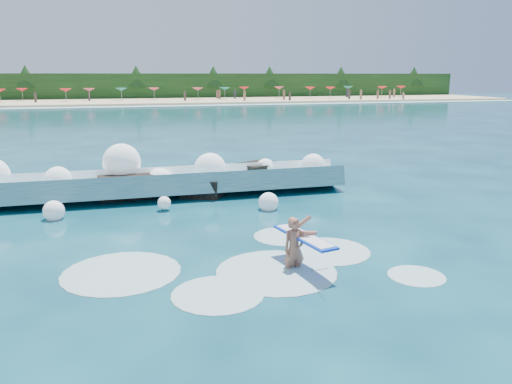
% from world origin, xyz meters
% --- Properties ---
extents(ground, '(200.00, 200.00, 0.00)m').
position_xyz_m(ground, '(0.00, 0.00, 0.00)').
color(ground, '#07303F').
rests_on(ground, ground).
extents(beach, '(140.00, 20.00, 0.40)m').
position_xyz_m(beach, '(0.00, 78.00, 0.20)').
color(beach, tan).
rests_on(beach, ground).
extents(wet_band, '(140.00, 5.00, 0.08)m').
position_xyz_m(wet_band, '(0.00, 67.00, 0.04)').
color(wet_band, silver).
rests_on(wet_band, ground).
extents(treeline, '(140.00, 4.00, 5.00)m').
position_xyz_m(treeline, '(0.00, 88.00, 2.50)').
color(treeline, black).
rests_on(treeline, ground).
extents(breaking_wave, '(16.46, 2.63, 1.42)m').
position_xyz_m(breaking_wave, '(-1.79, 7.33, 0.50)').
color(breaking_wave, teal).
rests_on(breaking_wave, ground).
extents(rock_cluster, '(7.86, 3.10, 1.20)m').
position_xyz_m(rock_cluster, '(0.23, 7.57, 0.38)').
color(rock_cluster, black).
rests_on(rock_cluster, ground).
extents(surfer_with_board, '(1.08, 2.86, 1.64)m').
position_xyz_m(surfer_with_board, '(1.57, -1.53, 0.61)').
color(surfer_with_board, '#9F5F4A').
rests_on(surfer_with_board, ground).
extents(wave_spray, '(14.97, 4.88, 2.19)m').
position_xyz_m(wave_spray, '(-2.51, 7.34, 0.98)').
color(wave_spray, white).
rests_on(wave_spray, ground).
extents(surf_foam, '(9.11, 5.49, 0.15)m').
position_xyz_m(surf_foam, '(0.20, -1.04, 0.00)').
color(surf_foam, silver).
rests_on(surf_foam, ground).
extents(beach_umbrellas, '(112.83, 6.65, 0.50)m').
position_xyz_m(beach_umbrellas, '(-0.23, 79.65, 2.25)').
color(beach_umbrellas, '#C43953').
rests_on(beach_umbrellas, ground).
extents(beachgoers, '(108.86, 13.02, 1.92)m').
position_xyz_m(beachgoers, '(11.42, 75.30, 1.14)').
color(beachgoers, '#3F332D').
rests_on(beachgoers, ground).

